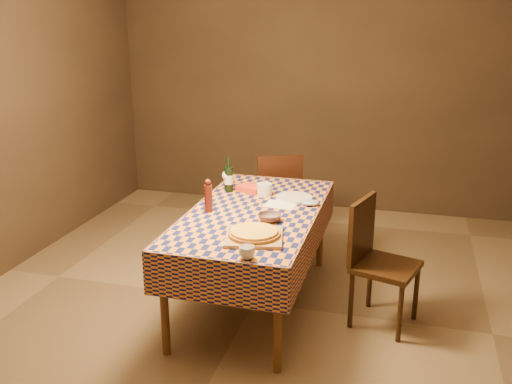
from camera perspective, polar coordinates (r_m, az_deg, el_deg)
room at (r=4.10m, az=-0.18°, el=5.80°), size 5.00×5.10×2.70m
dining_table at (r=4.29m, az=-0.18°, el=-2.82°), size 0.94×1.84×0.77m
cutting_board at (r=3.74m, az=-0.20°, el=-4.50°), size 0.44×0.44×0.02m
pizza at (r=3.73m, az=-0.20°, el=-4.10°), size 0.42×0.42×0.03m
pepper_mill at (r=4.21m, az=-4.79°, el=-0.46°), size 0.08×0.08×0.25m
bowl at (r=4.04m, az=1.37°, el=-2.56°), size 0.20×0.20×0.05m
wine_glass at (r=4.69m, az=-2.88°, el=1.58°), size 0.09×0.09×0.18m
wine_bottle at (r=4.68m, az=-2.76°, el=1.35°), size 0.08×0.08×0.30m
deli_tub at (r=4.59m, az=0.85°, el=0.24°), size 0.15×0.15×0.10m
takeout_container at (r=4.70m, az=-0.54°, el=0.35°), size 0.25×0.21×0.05m
white_plate at (r=4.54m, az=3.84°, el=-0.56°), size 0.37×0.37×0.02m
tumbler at (r=3.44m, az=-0.91°, el=-6.07°), size 0.10×0.10×0.08m
flour_patch at (r=4.39m, az=2.47°, el=-1.27°), size 0.25×0.21×0.00m
flour_bag at (r=4.39m, az=5.40°, el=-1.06°), size 0.15×0.12×0.04m
chair_far at (r=5.46m, az=2.22°, el=-0.22°), size 0.55×0.55×0.93m
chair_right at (r=4.20m, az=11.87°, el=-6.19°), size 0.53×0.53×0.93m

